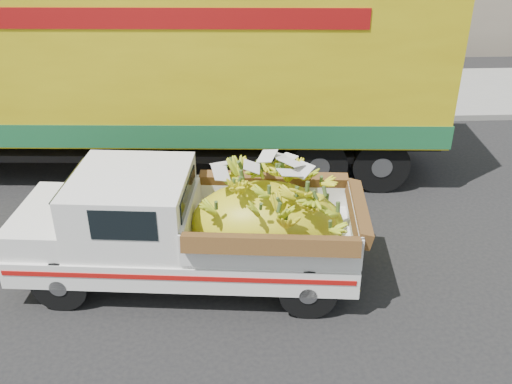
{
  "coord_description": "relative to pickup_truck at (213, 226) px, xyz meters",
  "views": [
    {
      "loc": [
        1.02,
        -7.2,
        5.28
      ],
      "look_at": [
        1.4,
        0.41,
        1.2
      ],
      "focal_mm": 40.0,
      "sensor_mm": 36.0,
      "label": 1
    }
  ],
  "objects": [
    {
      "name": "ground",
      "position": [
        -0.74,
        0.11,
        -0.93
      ],
      "size": [
        100.0,
        100.0,
        0.0
      ],
      "primitive_type": "plane",
      "color": "black",
      "rests_on": "ground"
    },
    {
      "name": "curb",
      "position": [
        -0.74,
        6.48,
        -0.85
      ],
      "size": [
        60.0,
        0.25,
        0.15
      ],
      "primitive_type": "cube",
      "color": "gray",
      "rests_on": "ground"
    },
    {
      "name": "sidewalk",
      "position": [
        -0.74,
        8.58,
        -0.86
      ],
      "size": [
        60.0,
        4.0,
        0.14
      ],
      "primitive_type": "cube",
      "color": "gray",
      "rests_on": "ground"
    },
    {
      "name": "pickup_truck",
      "position": [
        0.0,
        0.0,
        0.0
      ],
      "size": [
        5.07,
        2.27,
        1.72
      ],
      "rotation": [
        0.0,
        0.0,
        -0.1
      ],
      "color": "black",
      "rests_on": "ground"
    },
    {
      "name": "semi_trailer",
      "position": [
        -1.42,
        4.03,
        1.19
      ],
      "size": [
        12.04,
        3.23,
        3.8
      ],
      "rotation": [
        0.0,
        0.0,
        -0.06
      ],
      "color": "black",
      "rests_on": "ground"
    }
  ]
}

